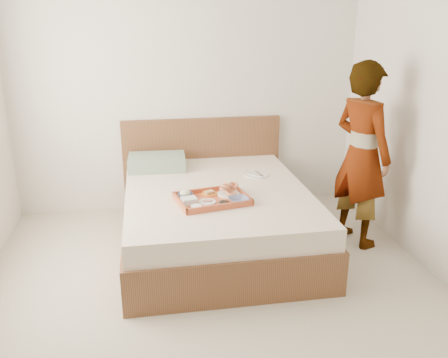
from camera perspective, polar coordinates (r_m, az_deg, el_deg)
ground at (r=3.43m, az=-0.51°, el=-15.46°), size 3.50×4.00×0.01m
wall_back at (r=4.85m, az=-4.45°, el=11.38°), size 3.50×0.01×2.60m
wall_front at (r=1.11m, az=16.93°, el=-17.10°), size 3.50×0.01×2.60m
bed at (r=4.19m, az=-0.91°, el=-4.59°), size 1.65×2.00×0.53m
headboard at (r=5.02m, az=-2.64°, el=2.01°), size 1.65×0.06×0.95m
pillow at (r=4.66m, az=-8.11°, el=2.03°), size 0.56×0.39×0.13m
tray at (r=3.80m, az=-1.43°, el=-2.39°), size 0.63×0.51×0.05m
prawn_plate at (r=3.91m, az=0.59°, el=-1.82°), size 0.23×0.23×0.01m
navy_bowl_big at (r=3.74m, az=1.78°, el=-2.56°), size 0.19×0.19×0.04m
sauce_dish at (r=3.68m, az=0.01°, el=-3.00°), size 0.10×0.10×0.03m
meat_plate at (r=3.75m, az=-2.03°, el=-2.78°), size 0.16×0.16×0.01m
bread_plate at (r=3.92m, az=-1.77°, el=-1.78°), size 0.16×0.16×0.01m
salad_bowl at (r=3.85m, az=-4.70°, el=-1.97°), size 0.14×0.14×0.04m
plastic_tub at (r=3.72m, az=-4.23°, el=-2.64°), size 0.13×0.12×0.05m
cheese_round at (r=3.62m, az=-3.36°, el=-3.43°), size 0.10×0.10×0.03m
dinner_plate at (r=4.44m, az=3.88°, el=0.52°), size 0.30×0.30×0.01m
person at (r=4.25m, az=16.26°, el=2.76°), size 0.58×0.69×1.61m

